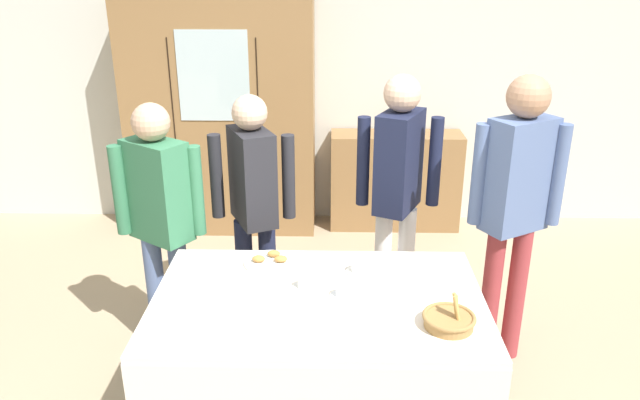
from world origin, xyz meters
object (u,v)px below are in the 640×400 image
Objects in this scene: bookshelf_low at (395,181)px; spoon_center at (201,339)px; tea_cup_far_right at (305,283)px; tea_cup_near_right at (344,292)px; tea_cup_back_edge at (359,268)px; book_stack at (397,127)px; person_near_right_end at (398,180)px; person_behind_table_right at (516,194)px; spoon_front_edge at (197,311)px; person_behind_table_left at (160,210)px; wall_cabinet at (221,118)px; person_beside_shelf at (253,195)px; dining_table at (318,320)px; bread_basket at (449,320)px; pastry_plate at (270,261)px.

spoon_center is (-1.13, -2.97, 0.34)m from bookshelf_low.
bookshelf_low reaches higher than tea_cup_far_right.
tea_cup_near_right and tea_cup_back_edge have the same top height.
person_near_right_end is (-0.16, -1.61, 0.09)m from book_stack.
person_behind_table_right is (1.16, 0.55, 0.27)m from tea_cup_far_right.
tea_cup_near_right is at bearing 11.93° from spoon_front_edge.
book_stack is 3.00m from spoon_front_edge.
spoon_front_edge is 0.08× the size of person_behind_table_left.
person_beside_shelf is (0.48, -1.65, -0.06)m from wall_cabinet.
book_stack is at bearing 84.44° from person_near_right_end.
tea_cup_near_right is 0.70m from spoon_front_edge.
tea_cup_near_right is at bearing -147.01° from person_behind_table_right.
dining_table is 0.96× the size of person_near_right_end.
spoon_front_edge is at bearing 175.08° from bread_basket.
pastry_plate is (-0.86, 0.59, -0.02)m from bread_basket.
book_stack is at bearing 51.60° from person_behind_table_left.
spoon_center is 0.07× the size of person_behind_table_right.
bookshelf_low is 0.49m from book_stack.
tea_cup_back_edge is 0.82m from person_near_right_end.
tea_cup_near_right is at bearing -41.52° from pastry_plate.
dining_table is at bearing -103.42° from bookshelf_low.
pastry_plate is at bearing 71.93° from spoon_center.
person_near_right_end is (0.35, 0.99, 0.22)m from tea_cup_near_right.
dining_table is 1.03× the size of person_beside_shelf.
bread_basket is 0.14× the size of person_near_right_end.
dining_table is 12.41× the size of tea_cup_far_right.
dining_table is at bearing 10.61° from spoon_front_edge.
dining_table is at bearing -125.47° from tea_cup_back_edge.
dining_table is 0.59m from spoon_front_edge.
tea_cup_far_right is 0.55m from spoon_front_edge.
bread_basket is 1.04m from pastry_plate.
book_stack reaches higher than tea_cup_far_right.
spoon_front_edge is at bearing -168.07° from tea_cup_near_right.
dining_table is 0.19m from tea_cup_far_right.
bookshelf_low is 2.07m from person_beside_shelf.
pastry_plate is (-0.47, 0.10, -0.01)m from tea_cup_back_edge.
wall_cabinet is at bearing 118.07° from bread_basket.
person_behind_table_right reaches higher than dining_table.
person_near_right_end is at bearing -95.56° from bookshelf_low.
book_stack is (0.63, 2.64, 0.26)m from dining_table.
bookshelf_low is 4.81× the size of bread_basket.
bookshelf_low is at bearing 84.44° from person_near_right_end.
person_near_right_end reaches higher than bread_basket.
book_stack is at bearing 78.98° from tea_cup_near_right.
person_near_right_end is at bearing 95.39° from bread_basket.
tea_cup_far_right is at bearing -105.44° from book_stack.
book_stack is 2.62m from tea_cup_far_right.
wall_cabinet is at bearing 97.78° from spoon_center.
person_behind_table_right is (2.00, -1.92, 0.06)m from wall_cabinet.
bookshelf_low is 1.72m from person_near_right_end.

